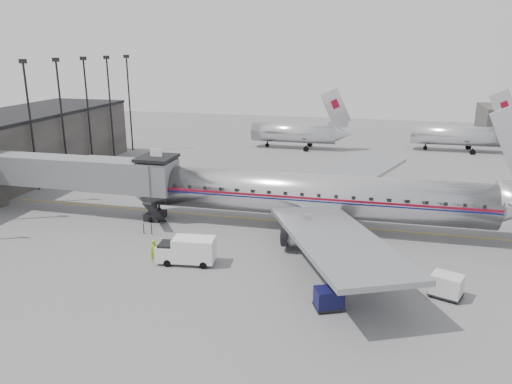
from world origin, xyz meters
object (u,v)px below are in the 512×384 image
airliner (318,195)px  ramp_worker (154,251)px  baggage_cart_navy (329,298)px  baggage_cart_white (447,285)px  service_van (187,250)px

airliner → ramp_worker: (-11.65, -10.87, -2.32)m
baggage_cart_navy → baggage_cart_white: baggage_cart_white is taller
baggage_cart_navy → ramp_worker: size_ratio=1.20×
baggage_cart_navy → baggage_cart_white: size_ratio=0.90×
airliner → baggage_cart_navy: bearing=-80.6°
baggage_cart_navy → service_van: bearing=135.2°
airliner → baggage_cart_navy: airliner is taller
ramp_worker → airliner: bearing=-0.8°
airliner → ramp_worker: size_ratio=21.70×
airliner → baggage_cart_navy: 15.31m
airliner → service_van: (-9.06, -10.41, -2.13)m
service_van → baggage_cart_navy: service_van is taller
airliner → service_van: size_ratio=8.57×
airliner → baggage_cart_white: 15.50m
baggage_cart_white → service_van: bearing=-161.5°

